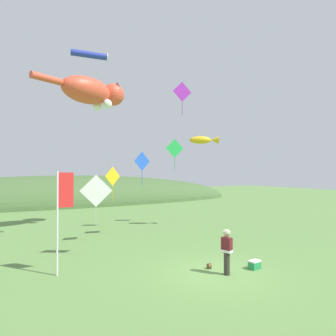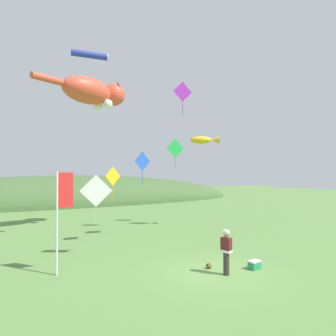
{
  "view_description": "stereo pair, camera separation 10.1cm",
  "coord_description": "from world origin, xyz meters",
  "px_view_note": "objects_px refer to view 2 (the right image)",
  "views": [
    {
      "loc": [
        -7.56,
        -9.66,
        4.07
      ],
      "look_at": [
        0.0,
        4.0,
        4.3
      ],
      "focal_mm": 32.0,
      "sensor_mm": 36.0,
      "label": 1
    },
    {
      "loc": [
        -7.48,
        -9.71,
        4.07
      ],
      "look_at": [
        0.0,
        4.0,
        4.3
      ],
      "focal_mm": 32.0,
      "sensor_mm": 36.0,
      "label": 2
    }
  ],
  "objects_px": {
    "festival_attendant": "(226,251)",
    "picnic_cooler": "(254,265)",
    "kite_diamond_gold": "(113,177)",
    "kite_tube_streamer": "(90,55)",
    "kite_diamond_white": "(96,191)",
    "kite_diamond_violet": "(183,92)",
    "kite_giant_cat": "(94,92)",
    "kite_spool": "(209,266)",
    "kite_diamond_green": "(175,149)",
    "kite_diamond_blue": "(142,161)",
    "kite_fish_windsock": "(204,140)",
    "festival_banner_pole": "(61,207)"
  },
  "relations": [
    {
      "from": "picnic_cooler",
      "to": "kite_giant_cat",
      "type": "xyz_separation_m",
      "value": [
        -3.78,
        11.67,
        9.57
      ]
    },
    {
      "from": "kite_giant_cat",
      "to": "picnic_cooler",
      "type": "bearing_deg",
      "value": -72.06
    },
    {
      "from": "kite_spool",
      "to": "kite_diamond_white",
      "type": "bearing_deg",
      "value": 132.59
    },
    {
      "from": "picnic_cooler",
      "to": "kite_tube_streamer",
      "type": "distance_m",
      "value": 13.89
    },
    {
      "from": "kite_diamond_white",
      "to": "kite_diamond_violet",
      "type": "distance_m",
      "value": 9.56
    },
    {
      "from": "kite_tube_streamer",
      "to": "kite_diamond_blue",
      "type": "xyz_separation_m",
      "value": [
        3.43,
        0.48,
        -5.95
      ]
    },
    {
      "from": "kite_giant_cat",
      "to": "kite_diamond_violet",
      "type": "distance_m",
      "value": 6.35
    },
    {
      "from": "festival_banner_pole",
      "to": "kite_diamond_white",
      "type": "xyz_separation_m",
      "value": [
        1.89,
        1.82,
        0.47
      ]
    },
    {
      "from": "kite_diamond_gold",
      "to": "kite_tube_streamer",
      "type": "bearing_deg",
      "value": 168.89
    },
    {
      "from": "festival_banner_pole",
      "to": "kite_giant_cat",
      "type": "distance_m",
      "value": 11.57
    },
    {
      "from": "kite_diamond_white",
      "to": "kite_diamond_violet",
      "type": "xyz_separation_m",
      "value": [
        6.6,
        2.78,
        6.32
      ]
    },
    {
      "from": "kite_giant_cat",
      "to": "kite_diamond_green",
      "type": "xyz_separation_m",
      "value": [
        6.34,
        -0.6,
        -3.8
      ]
    },
    {
      "from": "kite_diamond_blue",
      "to": "kite_giant_cat",
      "type": "bearing_deg",
      "value": 120.62
    },
    {
      "from": "kite_tube_streamer",
      "to": "kite_diamond_violet",
      "type": "bearing_deg",
      "value": 2.4
    },
    {
      "from": "kite_diamond_green",
      "to": "kite_fish_windsock",
      "type": "bearing_deg",
      "value": -67.63
    },
    {
      "from": "kite_spool",
      "to": "kite_diamond_gold",
      "type": "bearing_deg",
      "value": 108.66
    },
    {
      "from": "kite_spool",
      "to": "kite_diamond_violet",
      "type": "height_order",
      "value": "kite_diamond_violet"
    },
    {
      "from": "kite_diamond_green",
      "to": "festival_attendant",
      "type": "bearing_deg",
      "value": -110.14
    },
    {
      "from": "kite_diamond_green",
      "to": "kite_giant_cat",
      "type": "bearing_deg",
      "value": 174.62
    },
    {
      "from": "picnic_cooler",
      "to": "kite_diamond_gold",
      "type": "xyz_separation_m",
      "value": [
        -3.78,
        7.28,
        3.64
      ]
    },
    {
      "from": "kite_spool",
      "to": "kite_diamond_violet",
      "type": "xyz_separation_m",
      "value": [
        2.89,
        6.82,
        9.38
      ]
    },
    {
      "from": "picnic_cooler",
      "to": "kite_diamond_gold",
      "type": "relative_size",
      "value": 0.26
    },
    {
      "from": "festival_attendant",
      "to": "kite_giant_cat",
      "type": "relative_size",
      "value": 0.26
    },
    {
      "from": "kite_diamond_blue",
      "to": "kite_diamond_white",
      "type": "height_order",
      "value": "kite_diamond_blue"
    },
    {
      "from": "kite_spool",
      "to": "kite_giant_cat",
      "type": "relative_size",
      "value": 0.03
    },
    {
      "from": "kite_diamond_green",
      "to": "picnic_cooler",
      "type": "bearing_deg",
      "value": -103.04
    },
    {
      "from": "kite_giant_cat",
      "to": "kite_diamond_white",
      "type": "height_order",
      "value": "kite_giant_cat"
    },
    {
      "from": "kite_tube_streamer",
      "to": "kite_diamond_green",
      "type": "relative_size",
      "value": 0.86
    },
    {
      "from": "kite_fish_windsock",
      "to": "festival_attendant",
      "type": "bearing_deg",
      "value": -120.55
    },
    {
      "from": "kite_fish_windsock",
      "to": "kite_diamond_white",
      "type": "distance_m",
      "value": 10.19
    },
    {
      "from": "kite_giant_cat",
      "to": "kite_fish_windsock",
      "type": "xyz_separation_m",
      "value": [
        7.36,
        -3.07,
        -3.3
      ]
    },
    {
      "from": "kite_fish_windsock",
      "to": "kite_diamond_gold",
      "type": "relative_size",
      "value": 1.06
    },
    {
      "from": "picnic_cooler",
      "to": "kite_spool",
      "type": "bearing_deg",
      "value": 149.69
    },
    {
      "from": "kite_spool",
      "to": "kite_diamond_gold",
      "type": "height_order",
      "value": "kite_diamond_gold"
    },
    {
      "from": "kite_giant_cat",
      "to": "kite_diamond_white",
      "type": "xyz_separation_m",
      "value": [
        -1.59,
        -6.66,
        -6.59
      ]
    },
    {
      "from": "kite_spool",
      "to": "kite_diamond_green",
      "type": "xyz_separation_m",
      "value": [
        4.22,
        10.11,
        5.84
      ]
    },
    {
      "from": "kite_spool",
      "to": "kite_diamond_blue",
      "type": "relative_size",
      "value": 0.1
    },
    {
      "from": "festival_attendant",
      "to": "picnic_cooler",
      "type": "bearing_deg",
      "value": -0.27
    },
    {
      "from": "kite_tube_streamer",
      "to": "kite_diamond_gold",
      "type": "bearing_deg",
      "value": -11.11
    },
    {
      "from": "kite_giant_cat",
      "to": "kite_diamond_violet",
      "type": "xyz_separation_m",
      "value": [
        5.01,
        -3.88,
        -0.26
      ]
    },
    {
      "from": "kite_diamond_blue",
      "to": "kite_diamond_green",
      "type": "relative_size",
      "value": 0.89
    },
    {
      "from": "festival_banner_pole",
      "to": "kite_fish_windsock",
      "type": "relative_size",
      "value": 1.91
    },
    {
      "from": "festival_attendant",
      "to": "picnic_cooler",
      "type": "height_order",
      "value": "festival_attendant"
    },
    {
      "from": "kite_fish_windsock",
      "to": "kite_diamond_gold",
      "type": "xyz_separation_m",
      "value": [
        -7.36,
        -1.33,
        -2.63
      ]
    },
    {
      "from": "kite_tube_streamer",
      "to": "kite_diamond_violet",
      "type": "xyz_separation_m",
      "value": [
        6.28,
        0.26,
        -1.22
      ]
    },
    {
      "from": "kite_tube_streamer",
      "to": "kite_diamond_green",
      "type": "distance_m",
      "value": 9.65
    },
    {
      "from": "festival_attendant",
      "to": "kite_giant_cat",
      "type": "xyz_separation_m",
      "value": [
        -2.28,
        11.67,
        8.8
      ]
    },
    {
      "from": "festival_attendant",
      "to": "kite_giant_cat",
      "type": "height_order",
      "value": "kite_giant_cat"
    },
    {
      "from": "picnic_cooler",
      "to": "kite_diamond_gold",
      "type": "height_order",
      "value": "kite_diamond_gold"
    },
    {
      "from": "kite_fish_windsock",
      "to": "kite_tube_streamer",
      "type": "bearing_deg",
      "value": -172.85
    }
  ]
}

